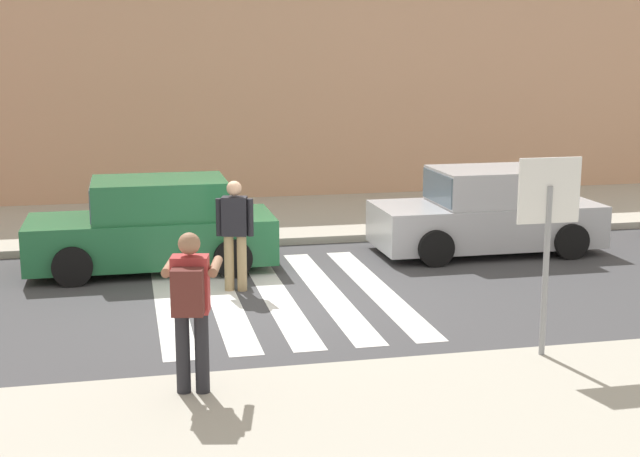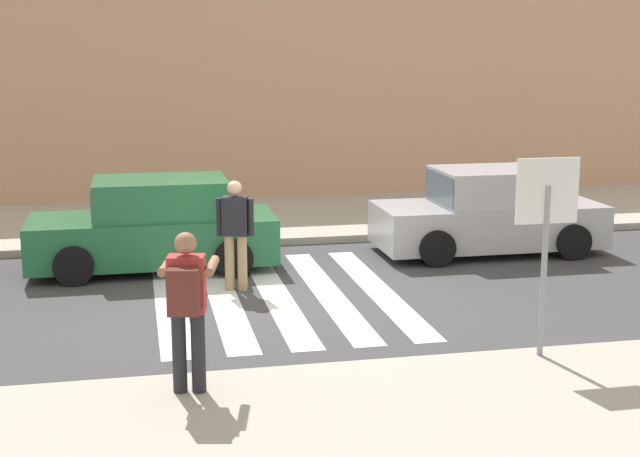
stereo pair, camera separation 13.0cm
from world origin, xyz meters
The scene contains 13 objects.
ground_plane centered at (0.00, 0.00, 0.00)m, with size 120.00×120.00×0.00m, color #424244.
sidewalk_far centered at (0.00, 6.00, 0.07)m, with size 60.00×4.80×0.14m, color #B2AD9E.
building_facade_far centered at (0.00, 10.40, 2.69)m, with size 56.00×4.00×5.37m, color tan.
crosswalk_stripe_0 centered at (-1.60, 0.20, 0.00)m, with size 0.44×5.20×0.01m, color silver.
crosswalk_stripe_1 centered at (-0.80, 0.20, 0.00)m, with size 0.44×5.20×0.01m, color silver.
crosswalk_stripe_2 centered at (0.00, 0.20, 0.00)m, with size 0.44×5.20×0.01m, color silver.
crosswalk_stripe_3 centered at (0.80, 0.20, 0.00)m, with size 0.44×5.20×0.01m, color silver.
crosswalk_stripe_4 centered at (1.60, 0.20, 0.00)m, with size 0.44×5.20×0.01m, color silver.
stop_sign centered at (2.58, -3.45, 1.84)m, with size 0.76×0.08×2.35m.
photographer_with_backpack centered at (-1.56, -3.79, 1.17)m, with size 0.68×0.91×1.72m.
pedestrian_crossing centered at (-0.56, 0.63, 0.97)m, with size 0.56×0.33×1.72m.
parked_car_green centered at (-1.73, 2.30, 0.73)m, with size 4.10×1.92×1.55m.
parked_car_silver centered at (4.31, 2.30, 0.73)m, with size 4.10×1.92×1.55m.
Camera 1 is at (-2.16, -12.72, 3.73)m, focal length 50.00 mm.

